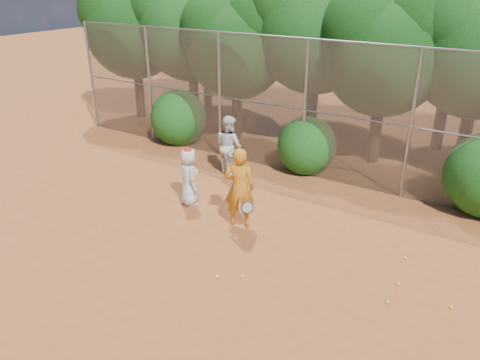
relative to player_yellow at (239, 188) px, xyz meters
The scene contains 21 objects.
ground 2.67m from the player_yellow, 68.75° to the right, with size 80.00×80.00×0.00m, color brown.
fence_back 3.92m from the player_yellow, 78.06° to the left, with size 20.05×0.09×4.03m.
tree_0 10.70m from the player_yellow, 146.17° to the left, with size 4.38×3.81×6.00m.
tree_1 9.24m from the player_yellow, 134.12° to the left, with size 4.64×4.03×6.35m.
tree_2 7.06m from the player_yellow, 122.73° to the left, with size 3.99×3.47×5.47m.
tree_3 7.44m from the player_yellow, 99.03° to the left, with size 4.89×4.26×6.70m.
tree_4 6.70m from the player_yellow, 76.23° to the left, with size 4.19×3.64×5.73m.
tree_9 11.55m from the player_yellow, 129.53° to the left, with size 4.83×4.20×6.62m.
tree_10 9.68m from the player_yellow, 103.12° to the left, with size 5.15×4.48×7.06m.
tree_11 9.39m from the player_yellow, 70.45° to the left, with size 4.64×4.03×6.35m.
bush_0 6.48m from the player_yellow, 141.98° to the left, with size 2.00×2.00×2.00m, color #114612.
bush_1 3.99m from the player_yellow, 91.45° to the left, with size 1.80×1.80×1.80m, color #114612.
player_yellow is the anchor object (origin of this frame).
player_teen 1.75m from the player_yellow, behind, with size 0.90×0.84×1.57m.
player_white 3.24m from the player_yellow, 127.99° to the left, with size 1.06×0.95×1.81m.
ball_0 4.18m from the player_yellow, 14.75° to the right, with size 0.07×0.07×0.07m, color #C5DC28.
ball_1 4.08m from the player_yellow, ahead, with size 0.07×0.07×0.07m, color #C5DC28.
ball_2 2.39m from the player_yellow, 55.65° to the right, with size 0.07×0.07×0.07m, color #C5DC28.
ball_3 5.09m from the player_yellow, ahead, with size 0.07×0.07×0.07m, color #C5DC28.
ball_4 2.44m from the player_yellow, 69.02° to the right, with size 0.07×0.07×0.07m, color #C5DC28.
ball_5 4.01m from the player_yellow, ahead, with size 0.07×0.07×0.07m, color #C5DC28.
Camera 1 is at (4.48, -6.14, 5.67)m, focal length 35.00 mm.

